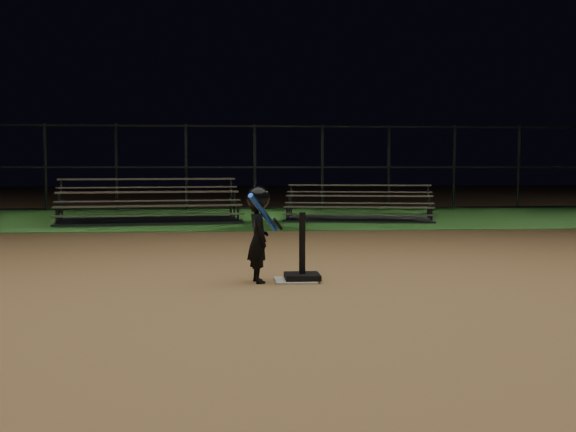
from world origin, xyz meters
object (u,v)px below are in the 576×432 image
object	(u,v)px
home_plate	(295,280)
bleacher_right	(359,213)
batting_tee	(302,267)
bleacher_left	(149,213)
child_batter	(258,231)

from	to	relation	value
home_plate	bleacher_right	world-z (taller)	bleacher_right
home_plate	bleacher_right	distance (m)	8.89
batting_tee	bleacher_right	world-z (taller)	bleacher_right
bleacher_left	child_batter	bearing A→B (deg)	-83.72
batting_tee	child_batter	xyz separation A→B (m)	(-0.48, -0.05, 0.40)
home_plate	batting_tee	distance (m)	0.16
home_plate	bleacher_left	world-z (taller)	bleacher_left
home_plate	batting_tee	size ratio (longest dim) A/B	0.61
home_plate	child_batter	world-z (taller)	child_batter
child_batter	bleacher_left	world-z (taller)	child_batter
home_plate	batting_tee	xyz separation A→B (m)	(0.08, 0.01, 0.14)
batting_tee	bleacher_right	xyz separation A→B (m)	(2.21, 8.57, 0.02)
bleacher_right	bleacher_left	bearing A→B (deg)	-167.17
child_batter	bleacher_right	bearing A→B (deg)	-30.11
bleacher_left	bleacher_right	distance (m)	4.84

